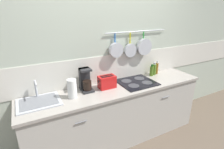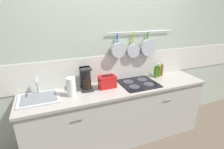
{
  "view_description": "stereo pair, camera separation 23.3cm",
  "coord_description": "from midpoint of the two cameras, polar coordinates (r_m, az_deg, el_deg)",
  "views": [
    {
      "loc": [
        -1.13,
        -1.93,
        1.91
      ],
      "look_at": [
        -0.11,
        0.0,
        1.1
      ],
      "focal_mm": 28.0,
      "sensor_mm": 36.0,
      "label": 1
    },
    {
      "loc": [
        -0.92,
        -2.03,
        1.91
      ],
      "look_at": [
        -0.11,
        0.0,
        1.1
      ],
      "focal_mm": 28.0,
      "sensor_mm": 36.0,
      "label": 2
    }
  ],
  "objects": [
    {
      "name": "countertop",
      "position": [
        2.46,
        5.03,
        -4.76
      ],
      "size": [
        2.65,
        0.56,
        0.03
      ],
      "color": "#A59E93",
      "rests_on": "cabinet_base"
    },
    {
      "name": "cabinet_base",
      "position": [
        2.68,
        4.73,
        -13.33
      ],
      "size": [
        2.61,
        0.54,
        0.85
      ],
      "color": "#B7B2A8",
      "rests_on": "ground_plane"
    },
    {
      "name": "wall_back",
      "position": [
        2.6,
        2.19,
        6.14
      ],
      "size": [
        7.2,
        0.15,
        2.6
      ],
      "color": "#B2BCA8",
      "rests_on": "ground_plane"
    },
    {
      "name": "toaster",
      "position": [
        2.42,
        1.21,
        -2.41
      ],
      "size": [
        0.25,
        0.14,
        0.18
      ],
      "color": "red",
      "rests_on": "countertop"
    },
    {
      "name": "paper_towel_roll",
      "position": [
        2.22,
        -10.29,
        -4.06
      ],
      "size": [
        0.11,
        0.11,
        0.24
      ],
      "color": "white",
      "rests_on": "countertop"
    },
    {
      "name": "ground_plane",
      "position": [
        2.94,
        4.47,
        -20.22
      ],
      "size": [
        12.0,
        12.0,
        0.0
      ],
      "primitive_type": "plane",
      "color": "brown"
    },
    {
      "name": "bottle_dish_soap",
      "position": [
        3.01,
        18.08,
        1.46
      ],
      "size": [
        0.05,
        0.05,
        0.23
      ],
      "color": "#8C5919",
      "rests_on": "countertop"
    },
    {
      "name": "bottle_sesame_oil",
      "position": [
        2.96,
        17.19,
        1.16
      ],
      "size": [
        0.07,
        0.07,
        0.22
      ],
      "color": "#4C721E",
      "rests_on": "countertop"
    },
    {
      "name": "bottle_olive_oil",
      "position": [
        2.9,
        16.34,
        0.65
      ],
      "size": [
        0.06,
        0.06,
        0.19
      ],
      "color": "#4C721E",
      "rests_on": "countertop"
    },
    {
      "name": "cooktop",
      "position": [
        2.62,
        11.17,
        -2.88
      ],
      "size": [
        0.53,
        0.48,
        0.01
      ],
      "color": "black",
      "rests_on": "countertop"
    },
    {
      "name": "sink_basin",
      "position": [
        2.29,
        -20.12,
        -7.06
      ],
      "size": [
        0.49,
        0.38,
        0.23
      ],
      "color": "#B7BABF",
      "rests_on": "countertop"
    },
    {
      "name": "coffee_maker",
      "position": [
        2.38,
        -5.74,
        -1.84
      ],
      "size": [
        0.15,
        0.21,
        0.3
      ],
      "color": "#262628",
      "rests_on": "countertop"
    }
  ]
}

